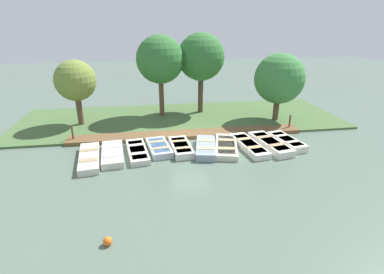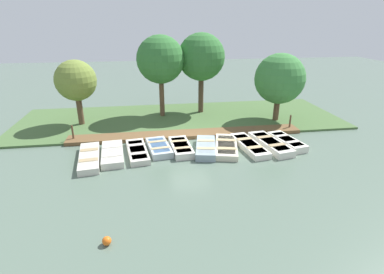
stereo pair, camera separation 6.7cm
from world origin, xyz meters
The scene contains 20 objects.
ground_plane centered at (0.00, 0.00, 0.00)m, with size 80.00×80.00×0.00m, color #566B5B.
shore_bank centered at (-5.00, 0.00, 0.07)m, with size 8.00×24.00×0.14m.
dock_walkway centered at (-1.48, 0.00, 0.11)m, with size 1.33×15.19×0.23m.
rowboat_0 centered at (1.42, -5.73, 0.19)m, with size 3.66×1.49×0.39m.
rowboat_1 centered at (1.11, -4.53, 0.20)m, with size 3.26×1.45×0.40m.
rowboat_2 centered at (0.94, -3.17, 0.17)m, with size 3.33×1.46×0.35m.
rowboat_3 centered at (0.61, -1.94, 0.20)m, with size 2.79×1.54×0.40m.
rowboat_4 centered at (0.80, -0.66, 0.21)m, with size 2.81×1.26×0.42m.
rowboat_5 centered at (1.08, 0.76, 0.22)m, with size 3.12×1.65×0.44m.
rowboat_6 centered at (1.01, 2.00, 0.18)m, with size 3.56×2.01×0.36m.
rowboat_7 centered at (1.08, 3.39, 0.18)m, with size 3.62×1.49×0.37m.
rowboat_8 centered at (1.10, 4.69, 0.22)m, with size 3.64×1.71×0.44m.
rowboat_9 centered at (0.93, 5.82, 0.22)m, with size 2.95×1.50×0.44m.
mooring_post_near centered at (-1.52, -7.15, 0.56)m, with size 0.11×0.11×1.11m.
mooring_post_far centered at (-1.52, 7.15, 0.56)m, with size 0.11×0.11×1.11m.
buoy centered at (8.22, -4.06, 0.16)m, with size 0.32×0.32×0.32m.
park_tree_far_left centered at (-4.62, -7.23, 3.24)m, with size 2.79×2.79×4.67m.
park_tree_left centered at (-5.80, -1.36, 4.39)m, with size 3.51×3.51×6.17m.
park_tree_center centered at (-6.32, 1.78, 4.45)m, with size 3.59×3.59×6.28m.
park_tree_right centered at (-3.49, 6.97, 3.19)m, with size 3.58×3.58×5.00m.
Camera 2 is at (16.72, -2.39, 7.21)m, focal length 28.00 mm.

